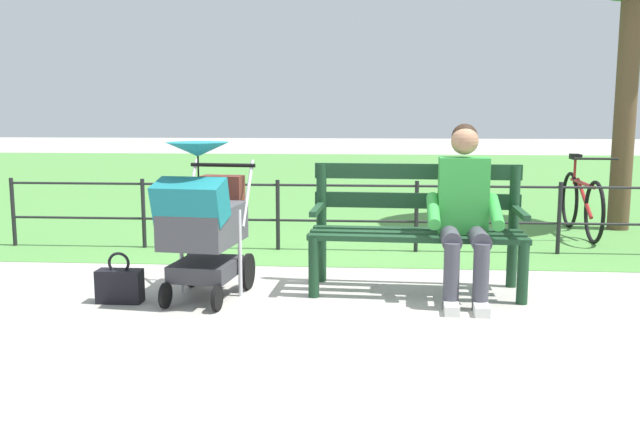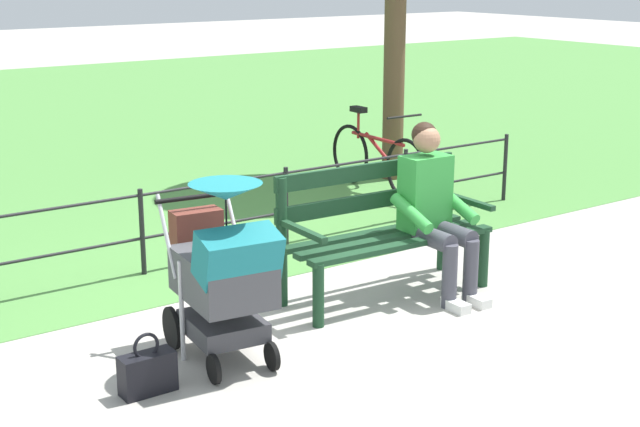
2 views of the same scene
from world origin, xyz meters
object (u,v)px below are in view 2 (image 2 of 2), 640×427
(stroller, at_px, (223,270))
(handbag, at_px, (148,372))
(person_on_bench, at_px, (434,205))
(bicycle, at_px, (377,158))
(park_bench, at_px, (380,225))

(stroller, xyz_separation_m, handbag, (0.59, 0.14, -0.47))
(person_on_bench, height_order, bicycle, person_on_bench)
(person_on_bench, relative_size, stroller, 1.11)
(bicycle, bearing_deg, park_bench, 51.51)
(stroller, bearing_deg, park_bench, -165.79)
(bicycle, bearing_deg, stroller, 39.23)
(park_bench, bearing_deg, stroller, 14.21)
(park_bench, height_order, bicycle, park_bench)
(park_bench, height_order, person_on_bench, person_on_bench)
(park_bench, xyz_separation_m, person_on_bench, (-0.32, 0.22, 0.15))
(park_bench, distance_m, person_on_bench, 0.42)
(stroller, xyz_separation_m, bicycle, (-3.54, -2.89, -0.23))
(person_on_bench, relative_size, handbag, 3.45)
(park_bench, relative_size, person_on_bench, 1.27)
(stroller, distance_m, handbag, 0.76)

